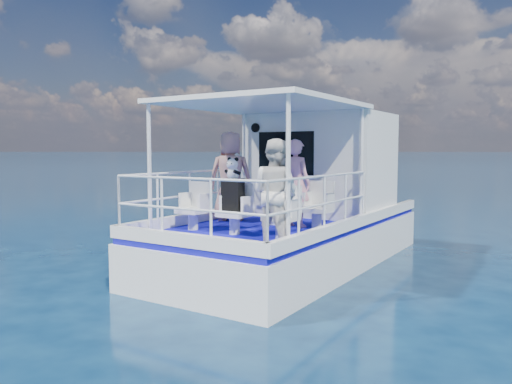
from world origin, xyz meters
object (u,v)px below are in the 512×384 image
(backpack_center, at_px, (233,196))
(passenger_port_fwd, at_px, (231,176))
(passenger_stbd_aft, at_px, (275,193))
(panda, at_px, (233,169))

(backpack_center, bearing_deg, passenger_port_fwd, 126.61)
(passenger_stbd_aft, distance_m, backpack_center, 1.24)
(backpack_center, bearing_deg, passenger_stbd_aft, -24.33)
(passenger_port_fwd, distance_m, backpack_center, 1.66)
(backpack_center, bearing_deg, panda, 93.96)
(passenger_stbd_aft, xyz_separation_m, panda, (-1.12, 0.52, 0.31))
(passenger_port_fwd, xyz_separation_m, panda, (0.98, -1.30, 0.21))
(passenger_port_fwd, xyz_separation_m, passenger_stbd_aft, (2.10, -1.82, -0.11))
(passenger_stbd_aft, bearing_deg, panda, -17.03)
(passenger_port_fwd, bearing_deg, panda, 102.40)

